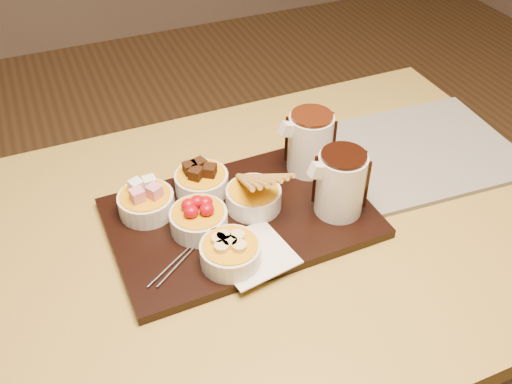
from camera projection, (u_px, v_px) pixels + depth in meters
name	position (u px, v px, depth m)	size (l,w,h in m)	color
dining_table	(259.00, 265.00, 1.08)	(1.20, 0.80, 0.75)	#A68B3D
serving_board	(241.00, 218.00, 1.03)	(0.46, 0.30, 0.02)	black
napkin	(253.00, 254.00, 0.94)	(0.12, 0.12, 0.00)	white
bowl_marshmallows	(146.00, 204.00, 1.01)	(0.10, 0.10, 0.04)	silver
bowl_cake	(202.00, 183.00, 1.06)	(0.10, 0.10, 0.04)	silver
bowl_strawberries	(199.00, 221.00, 0.98)	(0.10, 0.10, 0.04)	silver
bowl_biscotti	(254.00, 198.00, 1.03)	(0.10, 0.10, 0.04)	silver
bowl_bananas	(231.00, 254.00, 0.92)	(0.10, 0.10, 0.04)	silver
pitcher_dark_chocolate	(340.00, 184.00, 0.99)	(0.09, 0.09, 0.12)	silver
pitcher_milk_chocolate	(310.00, 143.00, 1.09)	(0.09, 0.09, 0.12)	silver
fondue_skewers	(199.00, 238.00, 0.97)	(0.26, 0.03, 0.01)	silver
newspaper	(420.00, 151.00, 1.19)	(0.38, 0.31, 0.01)	beige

